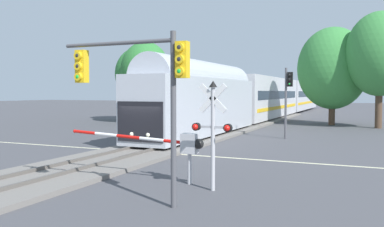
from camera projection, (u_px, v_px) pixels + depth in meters
The scene contains 12 objects.
ground_plane at pixel (145, 152), 21.96m from camera, with size 220.00×220.00×0.00m, color #47474C.
road_centre_stripe at pixel (145, 152), 21.96m from camera, with size 44.00×0.20×0.01m.
railway_track at pixel (145, 150), 21.95m from camera, with size 4.40×80.00×0.32m.
commuter_train at pixel (270, 96), 49.03m from camera, with size 3.04×64.52×5.16m.
crossing_gate_near at pixel (174, 143), 14.48m from camera, with size 5.65×0.40×1.80m.
crossing_signal_mast at pixel (213, 124), 13.23m from camera, with size 1.36×0.44×3.63m.
traffic_signal_far_side at pixel (288, 91), 27.95m from camera, with size 0.53×0.38×4.93m.
traffic_signal_near_right at pixel (139, 77), 11.62m from camera, with size 4.14×0.38×4.94m.
oak_behind_train at pixel (145, 71), 42.14m from camera, with size 5.17×5.17×8.47m.
oak_far_right at pixel (380, 54), 35.98m from camera, with size 5.94×5.94×10.42m.
pine_left_background at pixel (141, 74), 45.87m from camera, with size 5.86×5.86×8.40m.
elm_centre_background at pixel (333, 68), 39.50m from camera, with size 6.73×6.73×9.57m.
Camera 1 is at (11.09, -18.96, 3.26)m, focal length 37.89 mm.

